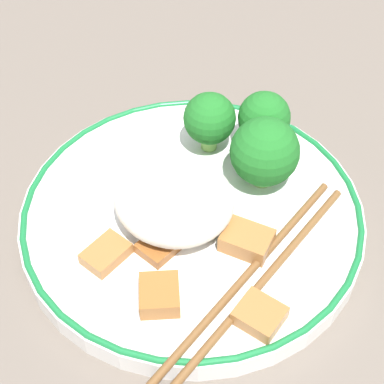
# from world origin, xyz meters

# --- Properties ---
(ground_plane) EXTENTS (3.00, 3.00, 0.00)m
(ground_plane) POSITION_xyz_m (0.00, 0.00, 0.00)
(ground_plane) COLOR #665B51
(plate) EXTENTS (0.26, 0.26, 0.02)m
(plate) POSITION_xyz_m (0.00, 0.00, 0.01)
(plate) COLOR white
(plate) RESTS_ON ground_plane
(rice_mound) EXTENTS (0.08, 0.09, 0.04)m
(rice_mound) POSITION_xyz_m (0.01, -0.01, 0.04)
(rice_mound) COLOR white
(rice_mound) RESTS_ON plate
(broccoli_back_left) EXTENTS (0.05, 0.05, 0.06)m
(broccoli_back_left) POSITION_xyz_m (-0.05, 0.03, 0.05)
(broccoli_back_left) COLOR #7FB756
(broccoli_back_left) RESTS_ON plate
(broccoli_back_center) EXTENTS (0.04, 0.04, 0.05)m
(broccoli_back_center) POSITION_xyz_m (-0.09, 0.01, 0.05)
(broccoli_back_center) COLOR #7FB756
(broccoli_back_center) RESTS_ON plate
(broccoli_back_right) EXTENTS (0.04, 0.04, 0.05)m
(broccoli_back_right) POSITION_xyz_m (-0.07, -0.02, 0.05)
(broccoli_back_right) COLOR #7FB756
(broccoli_back_right) RESTS_ON plate
(meat_near_front) EXTENTS (0.03, 0.03, 0.01)m
(meat_near_front) POSITION_xyz_m (0.07, -0.03, 0.02)
(meat_near_front) COLOR #9E6633
(meat_near_front) RESTS_ON plate
(meat_near_left) EXTENTS (0.03, 0.03, 0.01)m
(meat_near_left) POSITION_xyz_m (0.06, 0.09, 0.02)
(meat_near_left) COLOR #9E6633
(meat_near_left) RESTS_ON plate
(meat_near_right) EXTENTS (0.04, 0.04, 0.01)m
(meat_near_right) POSITION_xyz_m (0.08, 0.02, 0.02)
(meat_near_right) COLOR #995B28
(meat_near_right) RESTS_ON plate
(meat_near_back) EXTENTS (0.03, 0.04, 0.01)m
(meat_near_back) POSITION_xyz_m (0.01, 0.05, 0.02)
(meat_near_back) COLOR #9E6633
(meat_near_back) RESTS_ON plate
(meat_on_rice_edge) EXTENTS (0.03, 0.04, 0.01)m
(meat_on_rice_edge) POSITION_xyz_m (-0.02, -0.03, 0.02)
(meat_on_rice_edge) COLOR #995B28
(meat_on_rice_edge) RESTS_ON plate
(meat_mid_left) EXTENTS (0.03, 0.03, 0.01)m
(meat_mid_left) POSITION_xyz_m (0.04, -0.00, 0.02)
(meat_mid_left) COLOR brown
(meat_mid_left) RESTS_ON plate
(chopsticks) EXTENTS (0.24, 0.04, 0.01)m
(chopsticks) POSITION_xyz_m (0.05, 0.07, 0.02)
(chopsticks) COLOR brown
(chopsticks) RESTS_ON plate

